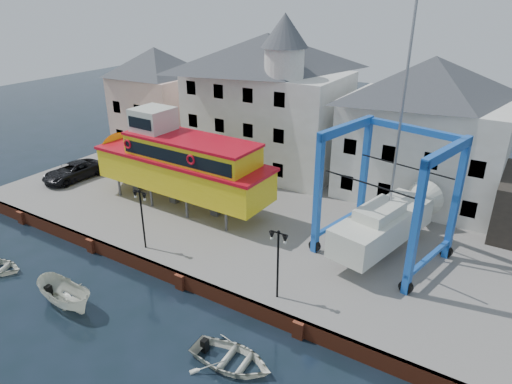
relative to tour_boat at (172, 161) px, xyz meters
The scene contains 13 objects.
ground 11.26m from the tour_boat, 47.18° to the right, with size 140.00×140.00×0.00m, color black.
hardstanding 8.78m from the tour_boat, 26.09° to the left, with size 44.00×22.00×1.00m, color slate.
quay_wall 10.99m from the tour_boat, 46.78° to the right, with size 44.00×0.47×1.00m.
building_pink 15.24m from the tour_boat, 136.49° to the left, with size 8.00×7.00×10.30m.
building_white_main 11.40m from the tour_boat, 78.81° to the left, with size 14.00×8.30×14.00m.
building_white_right 19.78m from the tour_boat, 35.52° to the left, with size 12.00×8.00×11.20m.
lamp_post_left 7.05m from the tour_boat, 64.68° to the right, with size 1.12×0.32×4.20m.
lamp_post_right 14.49m from the tour_boat, 26.07° to the right, with size 1.12×0.32×4.20m.
tour_boat is the anchor object (origin of this frame).
travel_lift 16.73m from the tour_boat, ahead, with size 8.23×10.54×15.44m.
van 11.31m from the tour_boat, behind, with size 2.51×5.45×1.52m, color black.
motorboat_a 13.36m from the tour_boat, 78.33° to the right, with size 1.65×4.38×1.69m, color silver.
motorboat_b 17.69m from the tour_boat, 40.00° to the right, with size 3.03×4.24×0.88m, color silver.
Camera 1 is at (15.99, -17.04, 16.67)m, focal length 32.00 mm.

